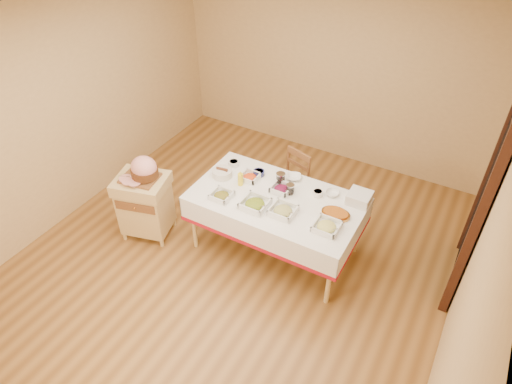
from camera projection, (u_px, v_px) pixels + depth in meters
room_shell at (236, 162)px, 4.43m from camera, size 5.00×5.00×5.00m
doorway at (485, 197)px, 4.31m from camera, size 0.09×1.10×2.20m
dining_table at (276, 209)px, 4.95m from camera, size 1.82×1.02×0.76m
butcher_cart at (145, 203)px, 5.26m from camera, size 0.67×0.61×0.80m
dining_chair at (290, 184)px, 5.55m from camera, size 0.48×0.47×0.87m
ham_on_board at (143, 170)px, 4.98m from camera, size 0.42×0.40×0.28m
serving_dish_a at (222, 195)px, 4.84m from camera, size 0.22×0.21×0.09m
serving_dish_b at (255, 204)px, 4.72m from camera, size 0.27×0.27×0.11m
serving_dish_c at (283, 211)px, 4.64m from camera, size 0.25×0.25×0.10m
serving_dish_d at (327, 226)px, 4.46m from camera, size 0.25×0.25×0.09m
serving_dish_e at (250, 177)px, 5.10m from camera, size 0.21×0.20×0.09m
serving_dish_f at (281, 189)px, 4.93m from camera, size 0.22×0.21×0.10m
small_bowl_left at (234, 163)px, 5.31m from camera, size 0.12×0.12×0.06m
small_bowl_mid at (259, 173)px, 5.16m from camera, size 0.13×0.13×0.05m
small_bowl_right at (318, 193)px, 4.87m from camera, size 0.11×0.11×0.06m
bowl_white_imported at (294, 177)px, 5.11m from camera, size 0.22×0.22×0.04m
bowl_small_imported at (332, 193)px, 4.88m from camera, size 0.19×0.19×0.05m
preserve_jar_left at (281, 179)px, 5.02m from camera, size 0.10×0.10×0.13m
preserve_jar_right at (290, 189)px, 4.88m from camera, size 0.09×0.09×0.12m
mustard_bottle at (240, 179)px, 4.98m from camera, size 0.06×0.06×0.18m
bread_basket at (222, 173)px, 5.14m from camera, size 0.23×0.23×0.10m
plate_stack at (359, 198)px, 4.76m from camera, size 0.24×0.24×0.12m
brass_platter at (336, 214)px, 4.63m from camera, size 0.30×0.22×0.04m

